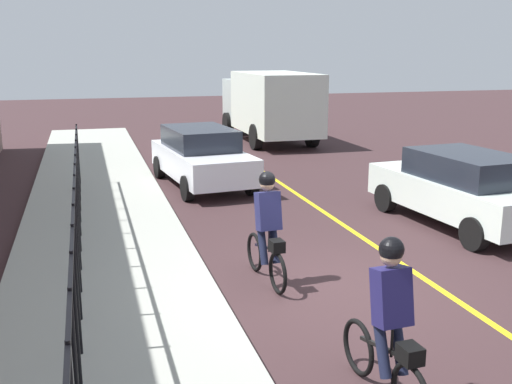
{
  "coord_description": "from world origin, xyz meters",
  "views": [
    {
      "loc": [
        -8.28,
        3.6,
        3.66
      ],
      "look_at": [
        2.56,
        0.52,
        1.0
      ],
      "focal_mm": 42.52,
      "sensor_mm": 36.0,
      "label": 1
    }
  ],
  "objects_px": {
    "parked_sedan_rear": "(202,156)",
    "box_truck_background": "(270,103)",
    "patrol_sedan": "(462,188)",
    "cyclist_follow": "(389,322)",
    "cyclist_lead": "(268,229)"
  },
  "relations": [
    {
      "from": "cyclist_lead",
      "to": "box_truck_background",
      "type": "xyz_separation_m",
      "value": [
        14.7,
        -4.56,
        0.64
      ]
    },
    {
      "from": "cyclist_follow",
      "to": "box_truck_background",
      "type": "bearing_deg",
      "value": -17.22
    },
    {
      "from": "box_truck_background",
      "to": "parked_sedan_rear",
      "type": "bearing_deg",
      "value": 149.6
    },
    {
      "from": "cyclist_follow",
      "to": "patrol_sedan",
      "type": "height_order",
      "value": "cyclist_follow"
    },
    {
      "from": "cyclist_lead",
      "to": "cyclist_follow",
      "type": "height_order",
      "value": "same"
    },
    {
      "from": "patrol_sedan",
      "to": "parked_sedan_rear",
      "type": "height_order",
      "value": "same"
    },
    {
      "from": "cyclist_follow",
      "to": "patrol_sedan",
      "type": "distance_m",
      "value": 7.27
    },
    {
      "from": "patrol_sedan",
      "to": "parked_sedan_rear",
      "type": "distance_m",
      "value": 7.01
    },
    {
      "from": "parked_sedan_rear",
      "to": "box_truck_background",
      "type": "height_order",
      "value": "box_truck_background"
    },
    {
      "from": "patrol_sedan",
      "to": "box_truck_background",
      "type": "distance_m",
      "value": 12.7
    },
    {
      "from": "cyclist_lead",
      "to": "box_truck_background",
      "type": "bearing_deg",
      "value": -21.11
    },
    {
      "from": "cyclist_lead",
      "to": "cyclist_follow",
      "type": "relative_size",
      "value": 1.0
    },
    {
      "from": "cyclist_follow",
      "to": "parked_sedan_rear",
      "type": "distance_m",
      "value": 10.91
    },
    {
      "from": "cyclist_follow",
      "to": "patrol_sedan",
      "type": "bearing_deg",
      "value": -43.82
    },
    {
      "from": "parked_sedan_rear",
      "to": "box_truck_background",
      "type": "distance_m",
      "value": 8.49
    }
  ]
}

